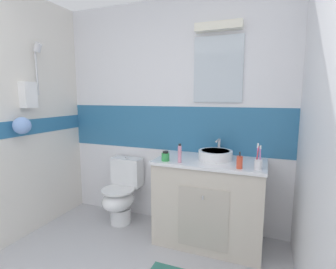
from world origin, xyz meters
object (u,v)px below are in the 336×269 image
at_px(sink_basin, 215,154).
at_px(toilet, 122,193).
at_px(toothpaste_tube_upright, 180,154).
at_px(toothbrush_cup, 258,163).
at_px(soap_dispenser, 240,162).
at_px(hair_gel_jar, 165,156).

relative_size(sink_basin, toilet, 0.50).
bearing_deg(sink_basin, toothpaste_tube_upright, -139.67).
relative_size(sink_basin, toothbrush_cup, 1.68).
relative_size(toilet, toothbrush_cup, 3.37).
bearing_deg(soap_dispenser, toothpaste_tube_upright, 179.44).
xyz_separation_m(soap_dispenser, hair_gel_jar, (-0.69, 0.02, -0.01)).
height_order(sink_basin, toilet, sink_basin).
distance_m(toothbrush_cup, hair_gel_jar, 0.84).
bearing_deg(sink_basin, soap_dispenser, -44.45).
relative_size(toothbrush_cup, soap_dispenser, 1.50).
bearing_deg(sink_basin, toothbrush_cup, -29.07).
bearing_deg(hair_gel_jar, toilet, 160.40).
bearing_deg(toilet, soap_dispenser, -10.42).
xyz_separation_m(toothbrush_cup, soap_dispenser, (-0.15, -0.02, -0.00)).
xyz_separation_m(toilet, soap_dispenser, (1.33, -0.24, 0.55)).
xyz_separation_m(sink_basin, soap_dispenser, (0.25, -0.25, 0.01)).
xyz_separation_m(toilet, toothbrush_cup, (1.48, -0.22, 0.56)).
distance_m(toothbrush_cup, toothpaste_tube_upright, 0.69).
relative_size(sink_basin, soap_dispenser, 2.52).
height_order(toothpaste_tube_upright, hair_gel_jar, toothpaste_tube_upright).
distance_m(toothpaste_tube_upright, hair_gel_jar, 0.15).
distance_m(toilet, hair_gel_jar, 0.87).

